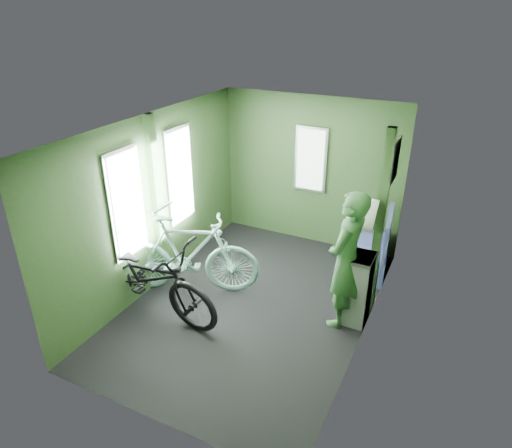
{
  "coord_description": "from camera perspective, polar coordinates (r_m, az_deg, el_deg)",
  "views": [
    {
      "loc": [
        2.13,
        -4.28,
        3.48
      ],
      "look_at": [
        0.0,
        0.1,
        1.1
      ],
      "focal_mm": 32.0,
      "sensor_mm": 36.0,
      "label": 1
    }
  ],
  "objects": [
    {
      "name": "passenger",
      "position": [
        5.28,
        11.25,
        -4.47
      ],
      "size": [
        0.5,
        0.74,
        1.68
      ],
      "rotation": [
        0.0,
        0.0,
        -1.74
      ],
      "color": "#335E33",
      "rests_on": "ground"
    },
    {
      "name": "bicycle_mint",
      "position": [
        6.23,
        -8.13,
        -8.21
      ],
      "size": [
        1.92,
        1.21,
        1.13
      ],
      "primitive_type": "imported",
      "rotation": [
        0.0,
        -0.05,
        1.95
      ],
      "color": "#81BCB0",
      "rests_on": "ground"
    },
    {
      "name": "waste_box",
      "position": [
        5.54,
        12.7,
        -7.94
      ],
      "size": [
        0.26,
        0.37,
        0.89
      ],
      "primitive_type": "cube",
      "color": "gray",
      "rests_on": "ground"
    },
    {
      "name": "room",
      "position": [
        5.25,
        -0.65,
        3.11
      ],
      "size": [
        4.0,
        4.02,
        2.31
      ],
      "color": "black",
      "rests_on": "ground"
    },
    {
      "name": "bicycle_black",
      "position": [
        5.93,
        -12.89,
        -10.68
      ],
      "size": [
        2.12,
        1.06,
        1.16
      ],
      "primitive_type": "imported",
      "rotation": [
        0.0,
        -0.13,
        1.46
      ],
      "color": "black",
      "rests_on": "ground"
    },
    {
      "name": "bench_seat",
      "position": [
        6.64,
        14.16,
        -3.69
      ],
      "size": [
        0.6,
        0.94,
        0.93
      ],
      "rotation": [
        0.0,
        0.0,
        0.12
      ],
      "color": "navy",
      "rests_on": "ground"
    }
  ]
}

